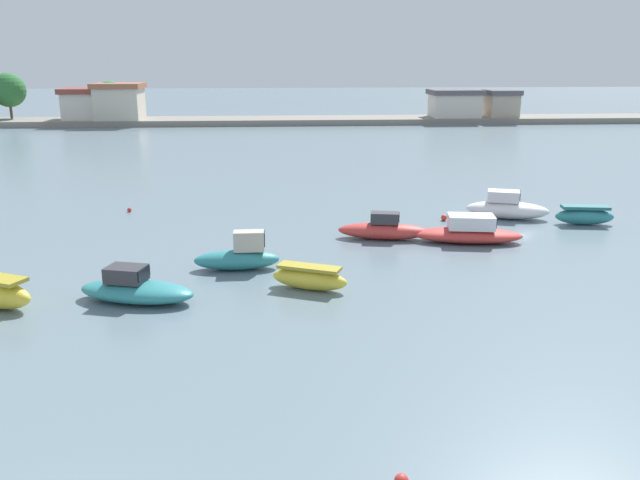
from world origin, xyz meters
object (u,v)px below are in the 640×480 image
object	(u,v)px
moored_boat_4	(309,278)
moored_boat_5	(384,230)
mooring_buoy_2	(444,218)
moored_boat_3	(239,257)
mooring_buoy_1	(129,210)
moored_boat_7	(507,208)
moored_boat_2	(136,289)
moored_boat_6	(468,232)
moored_boat_8	(585,216)

from	to	relation	value
moored_boat_4	moored_boat_5	world-z (taller)	moored_boat_5
moored_boat_4	mooring_buoy_2	world-z (taller)	moored_boat_4
moored_boat_3	mooring_buoy_1	world-z (taller)	moored_boat_3
mooring_buoy_1	mooring_buoy_2	world-z (taller)	mooring_buoy_2
moored_boat_7	mooring_buoy_1	bearing A→B (deg)	-169.60
moored_boat_2	mooring_buoy_1	xyz separation A→B (m)	(-3.49, 15.53, -0.35)
moored_boat_2	moored_boat_4	distance (m)	6.86
moored_boat_6	mooring_buoy_1	world-z (taller)	moored_boat_6
moored_boat_8	moored_boat_4	bearing A→B (deg)	-140.56
moored_boat_4	moored_boat_8	xyz separation A→B (m)	(16.15, 9.64, 0.04)
moored_boat_5	moored_boat_6	size ratio (longest dim) A/B	0.84
moored_boat_4	moored_boat_7	bearing A→B (deg)	66.73
moored_boat_2	moored_boat_7	size ratio (longest dim) A/B	0.98
moored_boat_6	mooring_buoy_1	bearing A→B (deg)	165.74
moored_boat_5	mooring_buoy_1	xyz separation A→B (m)	(-14.57, 7.23, -0.36)
moored_boat_8	moored_boat_2	bearing A→B (deg)	-146.77
moored_boat_3	moored_boat_5	xyz separation A→B (m)	(7.27, 4.58, -0.09)
moored_boat_3	moored_boat_8	xyz separation A→B (m)	(19.14, 6.80, -0.07)
moored_boat_2	moored_boat_7	distance (m)	22.68
moored_boat_4	mooring_buoy_1	size ratio (longest dim) A/B	12.48
moored_boat_6	moored_boat_5	bearing A→B (deg)	176.98
moored_boat_2	moored_boat_7	xyz separation A→B (m)	(19.06, 12.30, 0.13)
moored_boat_3	mooring_buoy_1	xyz separation A→B (m)	(-7.29, 11.81, -0.45)
moored_boat_4	moored_boat_8	world-z (taller)	moored_boat_8
moored_boat_7	mooring_buoy_1	distance (m)	22.78
moored_boat_8	mooring_buoy_2	bearing A→B (deg)	177.84
moored_boat_2	moored_boat_6	distance (m)	16.99
moored_boat_2	moored_boat_3	bearing A→B (deg)	59.88
moored_boat_2	moored_boat_3	size ratio (longest dim) A/B	1.30
moored_boat_2	moored_boat_3	world-z (taller)	moored_boat_3
moored_boat_3	moored_boat_8	distance (m)	20.31
moored_boat_2	mooring_buoy_1	bearing A→B (deg)	118.17
moored_boat_3	moored_boat_6	world-z (taller)	moored_boat_3
moored_boat_5	moored_boat_8	bearing A→B (deg)	21.30
moored_boat_4	moored_boat_7	world-z (taller)	moored_boat_7
moored_boat_2	mooring_buoy_2	distance (m)	19.39
moored_boat_4	moored_boat_8	bearing A→B (deg)	54.59
moored_boat_5	mooring_buoy_1	world-z (taller)	moored_boat_5
moored_boat_4	mooring_buoy_1	world-z (taller)	moored_boat_4
moored_boat_8	moored_boat_7	bearing A→B (deg)	163.96
moored_boat_7	moored_boat_8	bearing A→B (deg)	-6.10
moored_boat_3	moored_boat_4	xyz separation A→B (m)	(2.99, -2.84, -0.11)
mooring_buoy_1	mooring_buoy_2	bearing A→B (deg)	-10.71
mooring_buoy_2	moored_boat_7	bearing A→B (deg)	4.79
mooring_buoy_1	moored_boat_4	bearing A→B (deg)	-54.93
moored_boat_2	moored_boat_5	distance (m)	13.84
moored_boat_2	moored_boat_5	xyz separation A→B (m)	(11.08, 8.30, 0.02)
moored_boat_2	mooring_buoy_2	world-z (taller)	moored_boat_2
moored_boat_2	moored_boat_7	bearing A→B (deg)	48.37
moored_boat_5	mooring_buoy_1	size ratio (longest dim) A/B	18.48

